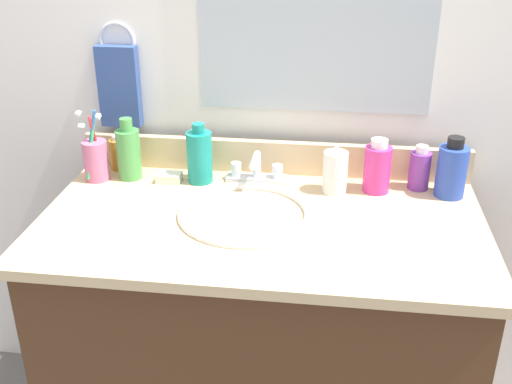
{
  "coord_description": "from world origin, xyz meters",
  "views": [
    {
      "loc": [
        0.15,
        -1.27,
        1.45
      ],
      "look_at": [
        -0.01,
        0.0,
        0.83
      ],
      "focal_mm": 43.49,
      "sensor_mm": 36.0,
      "label": 1
    }
  ],
  "objects_px": {
    "bottle_shampoo_blue": "(452,170)",
    "cup_pink": "(96,159)",
    "bottle_mouthwash_teal": "(200,156)",
    "soap_bar": "(169,177)",
    "hand_towel": "(119,86)",
    "bottle_oil_amber": "(118,154)",
    "bottle_lotion_white": "(335,171)",
    "bottle_toner_green": "(129,153)",
    "bottle_cream_purple": "(420,169)",
    "bottle_soap_pink": "(377,168)",
    "faucet": "(256,172)"
  },
  "relations": [
    {
      "from": "bottle_lotion_white",
      "to": "soap_bar",
      "type": "xyz_separation_m",
      "value": [
        -0.44,
        0.0,
        -0.05
      ]
    },
    {
      "from": "bottle_oil_amber",
      "to": "cup_pink",
      "type": "xyz_separation_m",
      "value": [
        -0.03,
        -0.07,
        0.01
      ]
    },
    {
      "from": "bottle_mouthwash_teal",
      "to": "soap_bar",
      "type": "xyz_separation_m",
      "value": [
        -0.08,
        -0.01,
        -0.06
      ]
    },
    {
      "from": "bottle_mouthwash_teal",
      "to": "bottle_oil_amber",
      "type": "height_order",
      "value": "bottle_mouthwash_teal"
    },
    {
      "from": "bottle_mouthwash_teal",
      "to": "bottle_toner_green",
      "type": "distance_m",
      "value": 0.19
    },
    {
      "from": "bottle_lotion_white",
      "to": "bottle_toner_green",
      "type": "relative_size",
      "value": 0.75
    },
    {
      "from": "bottle_toner_green",
      "to": "bottle_cream_purple",
      "type": "distance_m",
      "value": 0.76
    },
    {
      "from": "bottle_lotion_white",
      "to": "soap_bar",
      "type": "distance_m",
      "value": 0.44
    },
    {
      "from": "bottle_shampoo_blue",
      "to": "cup_pink",
      "type": "relative_size",
      "value": 0.8
    },
    {
      "from": "bottle_lotion_white",
      "to": "bottle_oil_amber",
      "type": "height_order",
      "value": "bottle_lotion_white"
    },
    {
      "from": "hand_towel",
      "to": "bottle_mouthwash_teal",
      "type": "relative_size",
      "value": 1.37
    },
    {
      "from": "soap_bar",
      "to": "bottle_shampoo_blue",
      "type": "bearing_deg",
      "value": 0.77
    },
    {
      "from": "faucet",
      "to": "bottle_toner_green",
      "type": "distance_m",
      "value": 0.34
    },
    {
      "from": "hand_towel",
      "to": "bottle_lotion_white",
      "type": "relative_size",
      "value": 1.75
    },
    {
      "from": "bottle_soap_pink",
      "to": "cup_pink",
      "type": "bearing_deg",
      "value": -178.25
    },
    {
      "from": "hand_towel",
      "to": "bottle_cream_purple",
      "type": "bearing_deg",
      "value": -5.32
    },
    {
      "from": "hand_towel",
      "to": "bottle_oil_amber",
      "type": "relative_size",
      "value": 2.27
    },
    {
      "from": "bottle_mouthwash_teal",
      "to": "soap_bar",
      "type": "distance_m",
      "value": 0.1
    },
    {
      "from": "bottle_toner_green",
      "to": "bottle_oil_amber",
      "type": "relative_size",
      "value": 1.72
    },
    {
      "from": "faucet",
      "to": "bottle_mouthwash_teal",
      "type": "bearing_deg",
      "value": -173.46
    },
    {
      "from": "bottle_oil_amber",
      "to": "soap_bar",
      "type": "xyz_separation_m",
      "value": [
        0.16,
        -0.06,
        -0.03
      ]
    },
    {
      "from": "bottle_shampoo_blue",
      "to": "bottle_lotion_white",
      "type": "bearing_deg",
      "value": -177.24
    },
    {
      "from": "bottle_soap_pink",
      "to": "bottle_toner_green",
      "type": "bearing_deg",
      "value": -179.93
    },
    {
      "from": "hand_towel",
      "to": "bottle_toner_green",
      "type": "height_order",
      "value": "hand_towel"
    },
    {
      "from": "bottle_mouthwash_teal",
      "to": "bottle_soap_pink",
      "type": "distance_m",
      "value": 0.46
    },
    {
      "from": "bottle_oil_amber",
      "to": "cup_pink",
      "type": "relative_size",
      "value": 0.5
    },
    {
      "from": "bottle_lotion_white",
      "to": "cup_pink",
      "type": "xyz_separation_m",
      "value": [
        -0.63,
        -0.0,
        0.0
      ]
    },
    {
      "from": "bottle_lotion_white",
      "to": "bottle_soap_pink",
      "type": "relative_size",
      "value": 0.89
    },
    {
      "from": "bottle_shampoo_blue",
      "to": "cup_pink",
      "type": "bearing_deg",
      "value": -178.86
    },
    {
      "from": "bottle_cream_purple",
      "to": "bottle_toner_green",
      "type": "bearing_deg",
      "value": -177.7
    },
    {
      "from": "hand_towel",
      "to": "bottle_lotion_white",
      "type": "bearing_deg",
      "value": -11.72
    },
    {
      "from": "bottle_cream_purple",
      "to": "soap_bar",
      "type": "height_order",
      "value": "bottle_cream_purple"
    },
    {
      "from": "bottle_soap_pink",
      "to": "soap_bar",
      "type": "bearing_deg",
      "value": -178.53
    },
    {
      "from": "bottle_soap_pink",
      "to": "cup_pink",
      "type": "distance_m",
      "value": 0.73
    },
    {
      "from": "hand_towel",
      "to": "bottle_toner_green",
      "type": "distance_m",
      "value": 0.19
    },
    {
      "from": "bottle_shampoo_blue",
      "to": "bottle_oil_amber",
      "type": "distance_m",
      "value": 0.88
    },
    {
      "from": "soap_bar",
      "to": "bottle_cream_purple",
      "type": "bearing_deg",
      "value": 3.84
    },
    {
      "from": "bottle_shampoo_blue",
      "to": "soap_bar",
      "type": "height_order",
      "value": "bottle_shampoo_blue"
    },
    {
      "from": "bottle_toner_green",
      "to": "bottle_shampoo_blue",
      "type": "distance_m",
      "value": 0.83
    },
    {
      "from": "faucet",
      "to": "bottle_shampoo_blue",
      "type": "bearing_deg",
      "value": -2.55
    },
    {
      "from": "bottle_cream_purple",
      "to": "bottle_oil_amber",
      "type": "xyz_separation_m",
      "value": [
        -0.81,
        0.02,
        -0.01
      ]
    },
    {
      "from": "faucet",
      "to": "hand_towel",
      "type": "bearing_deg",
      "value": 167.3
    },
    {
      "from": "hand_towel",
      "to": "bottle_toner_green",
      "type": "bearing_deg",
      "value": -65.83
    },
    {
      "from": "bottle_mouthwash_teal",
      "to": "bottle_lotion_white",
      "type": "xyz_separation_m",
      "value": [
        0.35,
        -0.02,
        -0.01
      ]
    },
    {
      "from": "bottle_cream_purple",
      "to": "bottle_lotion_white",
      "type": "bearing_deg",
      "value": -167.47
    },
    {
      "from": "bottle_mouthwash_teal",
      "to": "soap_bar",
      "type": "height_order",
      "value": "bottle_mouthwash_teal"
    },
    {
      "from": "bottle_shampoo_blue",
      "to": "bottle_oil_amber",
      "type": "bearing_deg",
      "value": 176.45
    },
    {
      "from": "hand_towel",
      "to": "bottle_lotion_white",
      "type": "xyz_separation_m",
      "value": [
        0.59,
        -0.12,
        -0.16
      ]
    },
    {
      "from": "bottle_mouthwash_teal",
      "to": "bottle_cream_purple",
      "type": "relative_size",
      "value": 1.37
    },
    {
      "from": "bottle_shampoo_blue",
      "to": "cup_pink",
      "type": "height_order",
      "value": "cup_pink"
    }
  ]
}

